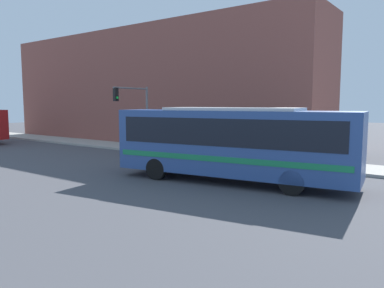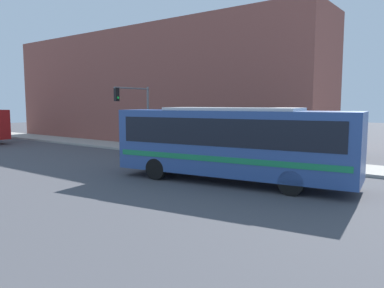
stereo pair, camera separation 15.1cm
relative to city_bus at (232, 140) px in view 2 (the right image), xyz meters
name	(u,v)px [view 2 (the right image)]	position (x,y,z in m)	size (l,w,h in m)	color
ground_plane	(272,186)	(0.44, -1.79, -1.95)	(120.00, 120.00, 0.00)	#47474C
sidewalk	(92,143)	(6.51, 18.21, -1.87)	(3.13, 70.00, 0.15)	#A8A399
building_facade	(150,87)	(11.07, 15.42, 3.07)	(6.00, 32.41, 10.03)	brown
city_bus	(232,140)	(0.00, 0.00, 0.00)	(4.03, 11.06, 3.37)	#2D4C8C
fire_hydrant	(273,155)	(5.54, 0.57, -1.39)	(0.27, 0.36, 0.81)	gold
traffic_light_pole	(136,106)	(4.48, 10.56, 1.40)	(3.28, 0.35, 4.59)	slate
parking_meter	(205,142)	(5.54, 5.34, -0.93)	(0.14, 0.14, 1.27)	slate
pedestrian_near_corner	(213,141)	(6.65, 5.45, -0.95)	(0.34, 0.34, 1.66)	#47382D
pedestrian_mid_block	(189,138)	(7.16, 7.87, -0.89)	(0.34, 0.34, 1.76)	slate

